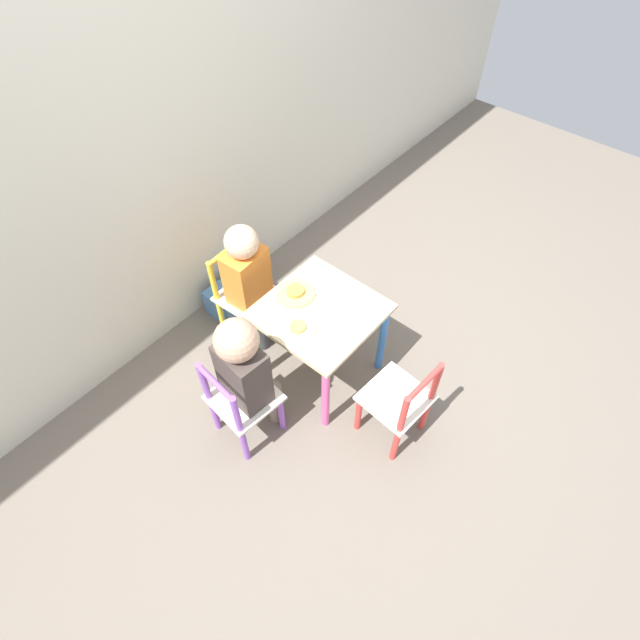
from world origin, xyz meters
The scene contains 11 objects.
ground_plane centered at (0.00, 0.00, 0.00)m, with size 6.00×6.00×0.00m, color #6B6056.
house_wall centered at (0.00, 0.81, 1.30)m, with size 6.00×0.06×2.60m.
kids_table centered at (0.00, 0.00, 0.38)m, with size 0.49×0.49×0.47m.
chair_purple centered at (-0.47, 0.04, 0.25)m, with size 0.28×0.28×0.51m.
chair_yellow centered at (-0.03, 0.48, 0.25)m, with size 0.28×0.28×0.51m.
chair_red centered at (-0.03, -0.48, 0.25)m, with size 0.28×0.28×0.51m.
child_left centered at (-0.42, 0.04, 0.45)m, with size 0.23×0.21×0.74m.
child_back centered at (-0.03, 0.41, 0.42)m, with size 0.21×0.22×0.71m.
plate_left centered at (-0.14, 0.00, 0.48)m, with size 0.15×0.15×0.03m.
plate_back centered at (0.00, 0.14, 0.48)m, with size 0.18×0.18×0.03m.
storage_bin centered at (0.05, 0.64, 0.08)m, with size 0.33×0.20×0.16m.
Camera 1 is at (-1.07, -0.91, 2.12)m, focal length 28.00 mm.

